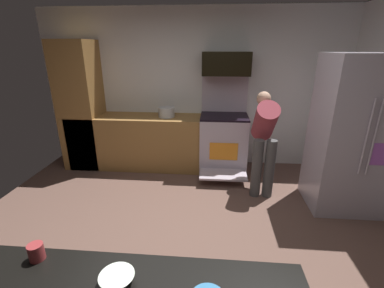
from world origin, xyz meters
name	(u,v)px	position (x,y,z in m)	size (l,w,h in m)	color
ground_plane	(179,247)	(0.00, 0.00, -0.01)	(5.20, 4.80, 0.02)	brown
wall_back	(196,90)	(0.00, 2.34, 1.30)	(5.20, 0.12, 2.60)	silver
lower_cabinet_run	(142,142)	(-0.90, 1.98, 0.45)	(2.40, 0.60, 0.90)	olive
cabinet_column	(81,106)	(-1.90, 1.98, 1.05)	(0.60, 0.60, 2.10)	olive
oven_range	(223,141)	(0.50, 1.97, 0.51)	(0.76, 1.02, 1.57)	#BFB1BE
microwave	(226,64)	(0.50, 2.06, 1.75)	(0.74, 0.38, 0.35)	black
refrigerator	(352,136)	(2.03, 1.00, 0.97)	(0.85, 0.75, 1.93)	#BCB5C2
person_cook	(264,136)	(1.02, 1.27, 0.84)	(0.31, 0.64, 1.40)	#4A4A4A
mixing_bowl_large	(117,279)	(-0.12, -1.30, 0.93)	(0.17, 0.17, 0.05)	white
mug_coffee	(36,252)	(-0.61, -1.18, 0.95)	(0.08, 0.08, 0.09)	#9A3234
stock_pot	(166,112)	(-0.45, 1.98, 0.98)	(0.27, 0.27, 0.16)	#B6BBBF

